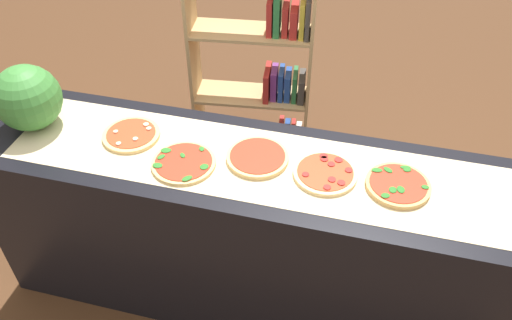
% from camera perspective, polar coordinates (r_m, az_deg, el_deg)
% --- Properties ---
extents(ground_plane, '(12.00, 12.00, 0.00)m').
position_cam_1_polar(ground_plane, '(2.83, -0.00, -14.14)').
color(ground_plane, '#4C2D19').
extents(counter, '(2.44, 0.59, 0.90)m').
position_cam_1_polar(counter, '(2.48, -0.00, -8.21)').
color(counter, black).
rests_on(counter, ground_plane).
extents(parchment_paper, '(2.12, 0.45, 0.00)m').
position_cam_1_polar(parchment_paper, '(2.15, -0.00, -0.38)').
color(parchment_paper, beige).
rests_on(parchment_paper, counter).
extents(pizza_mushroom_0, '(0.25, 0.25, 0.03)m').
position_cam_1_polar(pizza_mushroom_0, '(2.35, -13.60, 2.73)').
color(pizza_mushroom_0, '#DBB26B').
rests_on(pizza_mushroom_0, parchment_paper).
extents(pizza_spinach_1, '(0.27, 0.27, 0.02)m').
position_cam_1_polar(pizza_spinach_1, '(2.16, -8.00, -0.31)').
color(pizza_spinach_1, '#DBB26B').
rests_on(pizza_spinach_1, parchment_paper).
extents(pizza_plain_2, '(0.26, 0.26, 0.02)m').
position_cam_1_polar(pizza_plain_2, '(2.16, 0.17, 0.30)').
color(pizza_plain_2, '#DBB26B').
rests_on(pizza_plain_2, parchment_paper).
extents(pizza_pepperoni_3, '(0.26, 0.26, 0.02)m').
position_cam_1_polar(pizza_pepperoni_3, '(2.11, 7.63, -1.52)').
color(pizza_pepperoni_3, '#E5C17F').
rests_on(pizza_pepperoni_3, parchment_paper).
extents(pizza_spinach_4, '(0.26, 0.26, 0.03)m').
position_cam_1_polar(pizza_spinach_4, '(2.11, 15.39, -2.67)').
color(pizza_spinach_4, tan).
rests_on(pizza_spinach_4, parchment_paper).
extents(watermelon, '(0.29, 0.29, 0.29)m').
position_cam_1_polar(watermelon, '(2.48, -23.91, 6.29)').
color(watermelon, '#387A33').
rests_on(watermelon, counter).
extents(bookshelf, '(0.77, 0.36, 1.35)m').
position_cam_1_polar(bookshelf, '(3.24, 1.07, 9.93)').
color(bookshelf, tan).
rests_on(bookshelf, ground_plane).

